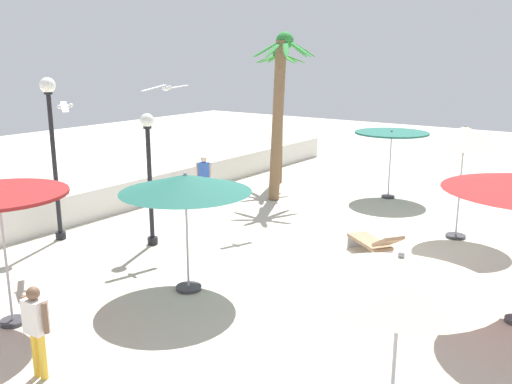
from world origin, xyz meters
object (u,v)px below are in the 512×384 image
Objects in this scene: lamp_post_1 at (149,166)px; guest_0 at (36,324)px; patio_umbrella_1 at (185,184)px; patio_umbrella_4 at (465,137)px; guest_1 at (204,174)px; seagull_1 at (64,106)px; palm_tree_1 at (279,101)px; lounge_chair_0 at (374,242)px; patio_umbrella_3 at (392,136)px; lamp_post_2 at (52,136)px; patio_umbrella_2 at (400,273)px; seagull_2 at (166,88)px; palm_tree_0 at (280,98)px.

guest_0 is (-5.54, -3.24, -1.24)m from lamp_post_1.
patio_umbrella_1 is at bearing 6.08° from guest_0.
patio_umbrella_4 reaches higher than guest_1.
seagull_1 is at bearing 134.84° from patio_umbrella_4.
palm_tree_1 reaches higher than lounge_chair_0.
patio_umbrella_3 is 0.58× the size of lamp_post_2.
lounge_chair_0 is 1.19× the size of guest_0.
palm_tree_1 is 4.46× the size of seagull_1.
guest_0 is at bearing 163.46° from patio_umbrella_4.
guest_0 is at bearing 165.87° from lounge_chair_0.
lounge_chair_0 is (-2.83, 1.21, -2.45)m from patio_umbrella_4.
patio_umbrella_4 reaches higher than patio_umbrella_1.
patio_umbrella_2 is at bearing -112.58° from patio_umbrella_1.
palm_tree_1 is (9.95, 4.26, 0.89)m from patio_umbrella_1.
lamp_post_1 is at bearing 64.72° from patio_umbrella_2.
lamp_post_2 reaches higher than guest_1.
patio_umbrella_4 is 1.73× the size of lounge_chair_0.
patio_umbrella_4 is at bearing -83.16° from guest_1.
patio_umbrella_2 reaches higher than lounge_chair_0.
patio_umbrella_3 is 14.13m from guest_0.
seagull_1 reaches higher than guest_1.
seagull_1 is (-0.21, 3.62, 1.44)m from patio_umbrella_1.
patio_umbrella_4 is 8.02m from seagull_2.
lamp_post_2 is at bearing 52.32° from guest_0.
lounge_chair_0 is at bearing -54.01° from seagull_1.
seagull_2 reaches higher than lamp_post_1.
patio_umbrella_2 is 9.28m from seagull_2.
patio_umbrella_1 is at bearing -160.04° from palm_tree_0.
patio_umbrella_1 is 1.52× the size of lounge_chair_0.
palm_tree_0 is 7.18m from lounge_chair_0.
patio_umbrella_3 is 4.62m from patio_umbrella_4.
patio_umbrella_2 is at bearing -140.38° from palm_tree_0.
seagull_2 reaches higher than patio_umbrella_3.
lounge_chair_0 is (3.74, -7.68, -2.49)m from lamp_post_2.
palm_tree_1 reaches higher than patio_umbrella_2.
lamp_post_1 is 4.94m from guest_1.
guest_1 is at bearing 134.26° from palm_tree_0.
patio_umbrella_4 is at bearing -97.41° from palm_tree_0.
patio_umbrella_4 reaches higher than lounge_chair_0.
lamp_post_2 reaches higher than patio_umbrella_3.
patio_umbrella_4 is 11.56m from guest_0.
patio_umbrella_4 is at bearing -50.59° from seagull_2.
palm_tree_1 is 1.51× the size of lamp_post_1.
guest_1 is at bearing 23.96° from lamp_post_1.
seagull_2 reaches higher than patio_umbrella_1.
palm_tree_0 reaches higher than lounge_chair_0.
lamp_post_1 is (-5.38, 6.49, -0.68)m from patio_umbrella_4.
lamp_post_2 is 3.70× the size of seagull_1.
palm_tree_0 reaches higher than patio_umbrella_2.
patio_umbrella_3 is 1.62× the size of guest_1.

